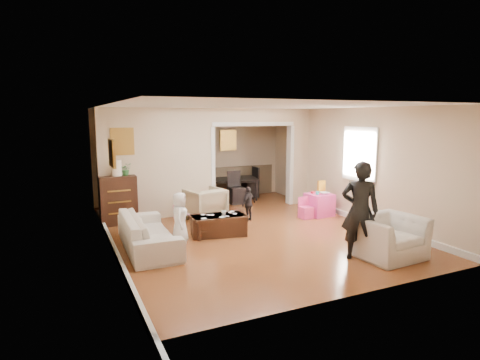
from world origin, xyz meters
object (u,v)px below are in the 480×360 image
sofa (148,232)px  dining_table (227,189)px  table_lamp (117,168)px  dresser (118,200)px  play_table (319,205)px  armchair_front (388,237)px  cyan_cup (317,193)px  child_toddler (249,204)px  child_kneel_b (181,214)px  armchair_back (205,204)px  coffee_table (218,225)px  adult_person (360,211)px  coffee_cup (224,213)px  child_kneel_a (180,218)px

sofa → dining_table: bearing=-39.9°
table_lamp → dresser: bearing=0.0°
play_table → dresser: bearing=164.6°
armchair_front → play_table: (0.67, 2.91, -0.08)m
play_table → cyan_cup: cyan_cup is taller
child_toddler → child_kneel_b: bearing=-13.9°
armchair_front → dresser: size_ratio=1.00×
play_table → dining_table: (-1.29, 2.72, 0.04)m
armchair_back → play_table: (2.68, -0.78, -0.11)m
coffee_table → child_toddler: (1.05, 0.75, 0.20)m
armchair_back → coffee_table: armchair_back is taller
table_lamp → child_kneel_b: size_ratio=0.40×
table_lamp → adult_person: adult_person is taller
child_toddler → adult_person: bearing=73.0°
armchair_front → coffee_cup: size_ratio=10.60×
child_kneel_b → adult_person: bearing=-145.9°
play_table → coffee_cup: bearing=-169.0°
armchair_back → dresser: 1.96m
dresser → child_kneel_b: dresser is taller
table_lamp → child_kneel_a: table_lamp is taller
cyan_cup → sofa: bearing=-170.7°
dining_table → child_kneel_a: bearing=-112.1°
armchair_front → child_toddler: size_ratio=1.35×
armchair_front → coffee_table: bearing=128.5°
coffee_table → play_table: 2.88m
armchair_back → dresser: bearing=-26.1°
sofa → dresser: bearing=8.3°
coffee_table → child_kneel_a: bearing=-170.0°
armchair_back → dresser: dresser is taller
child_kneel_b → dresser: bearing=27.2°
dining_table → child_kneel_b: child_kneel_b is taller
coffee_table → dining_table: dining_table is taller
armchair_back → table_lamp: bearing=-26.1°
dining_table → play_table: bearing=-51.1°
dresser → child_kneel_a: bearing=-65.1°
table_lamp → child_kneel_a: bearing=-65.1°
coffee_table → cyan_cup: size_ratio=13.68×
armchair_back → dining_table: bearing=-137.4°
coffee_cup → child_toddler: bearing=40.1°
table_lamp → coffee_cup: 2.69m
table_lamp → cyan_cup: (4.47, -1.31, -0.70)m
play_table → dining_table: dining_table is taller
coffee_table → adult_person: bearing=-54.0°
dining_table → dresser: bearing=-142.5°
table_lamp → child_kneel_b: 1.95m
armchair_back → child_kneel_a: bearing=42.4°
adult_person → table_lamp: bearing=-11.6°
play_table → child_toddler: 1.82m
dresser → child_kneel_a: size_ratio=1.12×
armchair_back → dining_table: (1.38, 1.94, -0.07)m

